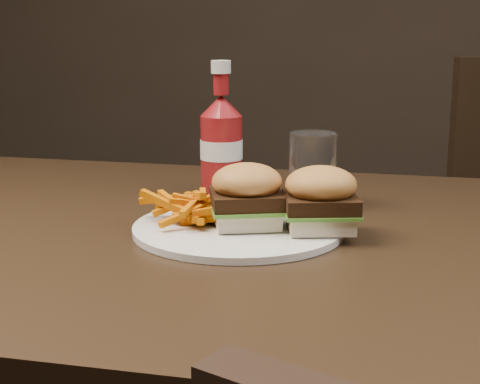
% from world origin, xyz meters
% --- Properties ---
extents(dining_table, '(1.20, 0.80, 0.04)m').
position_xyz_m(dining_table, '(0.00, 0.00, 0.73)').
color(dining_table, black).
rests_on(dining_table, ground).
extents(plate, '(0.27, 0.27, 0.01)m').
position_xyz_m(plate, '(0.02, -0.01, 0.76)').
color(plate, white).
rests_on(plate, dining_table).
extents(sandwich_half_a, '(0.10, 0.10, 0.02)m').
position_xyz_m(sandwich_half_a, '(0.04, -0.02, 0.77)').
color(sandwich_half_a, beige).
rests_on(sandwich_half_a, plate).
extents(sandwich_half_b, '(0.09, 0.09, 0.02)m').
position_xyz_m(sandwich_half_b, '(0.13, -0.01, 0.77)').
color(sandwich_half_b, beige).
rests_on(sandwich_half_b, plate).
extents(fries_pile, '(0.14, 0.14, 0.04)m').
position_xyz_m(fries_pile, '(-0.03, -0.00, 0.78)').
color(fries_pile, '#D05E02').
rests_on(fries_pile, plate).
extents(ketchup_bottle, '(0.07, 0.07, 0.13)m').
position_xyz_m(ketchup_bottle, '(-0.05, 0.18, 0.81)').
color(ketchup_bottle, maroon).
rests_on(ketchup_bottle, dining_table).
extents(tumbler, '(0.08, 0.08, 0.11)m').
position_xyz_m(tumbler, '(0.10, 0.14, 0.81)').
color(tumbler, white).
rests_on(tumbler, dining_table).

